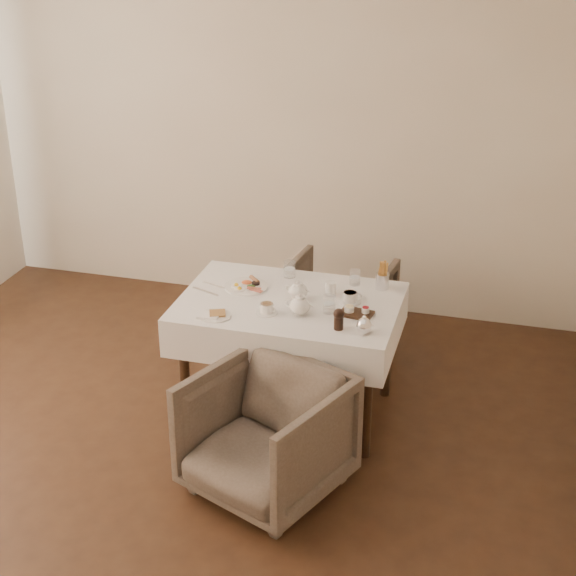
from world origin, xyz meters
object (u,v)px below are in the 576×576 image
Objects in this scene: armchair_near at (266,436)px; teapot_centre at (298,290)px; table at (289,318)px; armchair_far at (336,309)px; breakfast_plate at (247,286)px.

teapot_centre is at bearing 115.89° from armchair_near.
table reaches higher than armchair_far.
table is 4.88× the size of breakfast_plate.
breakfast_plate is (-0.30, 0.11, 0.13)m from table.
breakfast_plate is at bearing 175.81° from teapot_centre.
armchair_far is at bearing 112.11° from armchair_near.
breakfast_plate reaches higher than armchair_far.
armchair_near is at bearing -83.63° from table.
table is 1.80× the size of armchair_far.
teapot_centre reaches higher than table.
armchair_far is at bearing 40.03° from breakfast_plate.
armchair_near is at bearing 96.31° from armchair_far.
table is at bearing -134.16° from teapot_centre.
breakfast_plate is 1.71× the size of teapot_centre.
table is 0.19m from teapot_centre.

